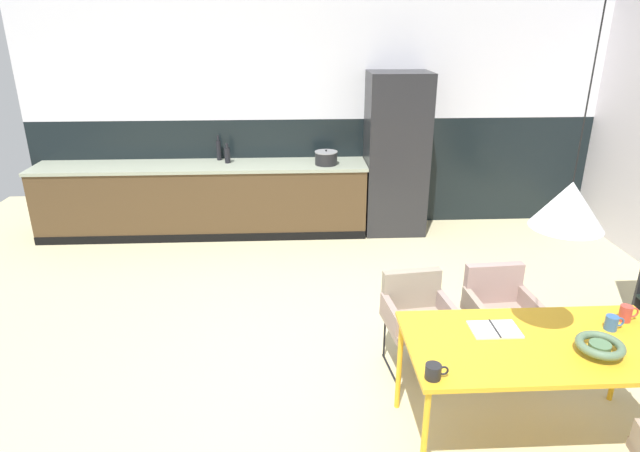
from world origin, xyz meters
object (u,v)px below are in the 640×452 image
at_px(open_book, 495,329).
at_px(refrigerator_column, 396,155).
at_px(armchair_near_window, 416,308).
at_px(cooking_pot, 326,158).
at_px(bottle_vinegar_dark, 219,150).
at_px(bottle_oil_tall, 227,155).
at_px(dining_table, 541,349).
at_px(mug_wide_latte, 626,313).
at_px(mug_short_terracotta, 612,323).
at_px(armchair_far_side, 498,302).
at_px(mug_white_ceramic, 434,372).
at_px(pendant_lamp_over_table_near, 569,205).
at_px(fruit_bowl, 600,346).

bearing_deg(open_book, refrigerator_column, 89.48).
bearing_deg(armchair_near_window, cooking_pot, -86.53).
height_order(refrigerator_column, cooking_pot, refrigerator_column).
bearing_deg(bottle_vinegar_dark, bottle_oil_tall, -50.79).
height_order(dining_table, cooking_pot, cooking_pot).
distance_m(mug_wide_latte, cooking_pot, 3.86).
distance_m(bottle_oil_tall, bottle_vinegar_dark, 0.19).
bearing_deg(armchair_near_window, mug_wide_latte, 144.22).
bearing_deg(mug_short_terracotta, armchair_far_side, 116.75).
height_order(mug_white_ceramic, mug_short_terracotta, mug_short_terracotta).
xyz_separation_m(armchair_near_window, pendant_lamp_over_table_near, (0.56, -0.90, 1.13)).
bearing_deg(dining_table, open_book, 149.06).
distance_m(armchair_far_side, bottle_oil_tall, 3.78).
relative_size(dining_table, fruit_bowl, 6.02).
xyz_separation_m(mug_white_ceramic, mug_short_terracotta, (1.23, 0.42, 0.00)).
height_order(bottle_oil_tall, bottle_vinegar_dark, bottle_vinegar_dark).
bearing_deg(armchair_far_side, fruit_bowl, 96.14).
bearing_deg(open_book, mug_short_terracotta, -2.00).
xyz_separation_m(armchair_near_window, cooking_pot, (-0.51, 2.80, 0.48)).
distance_m(dining_table, fruit_bowl, 0.32).
height_order(armchair_near_window, bottle_oil_tall, bottle_oil_tall).
height_order(mug_wide_latte, bottle_oil_tall, bottle_oil_tall).
distance_m(refrigerator_column, armchair_far_side, 2.90).
height_order(open_book, mug_wide_latte, mug_wide_latte).
relative_size(mug_wide_latte, pendant_lamp_over_table_near, 0.10).
bearing_deg(armchair_far_side, open_book, 62.89).
bearing_deg(refrigerator_column, fruit_bowl, -83.01).
relative_size(open_book, mug_white_ceramic, 2.30).
bearing_deg(armchair_near_window, refrigerator_column, -103.91).
xyz_separation_m(bottle_vinegar_dark, pendant_lamp_over_table_near, (2.39, -3.98, 0.60)).
xyz_separation_m(cooking_pot, bottle_vinegar_dark, (-1.32, 0.29, 0.05)).
xyz_separation_m(fruit_bowl, pendant_lamp_over_table_near, (-0.27, 0.11, 0.83)).
bearing_deg(bottle_vinegar_dark, armchair_near_window, -59.22).
distance_m(armchair_near_window, bottle_vinegar_dark, 3.63).
distance_m(dining_table, pendant_lamp_over_table_near, 0.93).
height_order(armchair_far_side, bottle_oil_tall, bottle_oil_tall).
height_order(mug_white_ceramic, mug_wide_latte, mug_wide_latte).
relative_size(mug_white_ceramic, bottle_oil_tall, 0.53).
distance_m(fruit_bowl, bottle_vinegar_dark, 4.89).
bearing_deg(refrigerator_column, mug_wide_latte, -76.62).
height_order(dining_table, fruit_bowl, fruit_bowl).
bearing_deg(open_book, bottle_oil_tall, 119.06).
xyz_separation_m(mug_white_ceramic, bottle_oil_tall, (-1.54, 4.11, 0.21)).
relative_size(armchair_far_side, open_book, 2.61).
bearing_deg(dining_table, mug_short_terracotta, 13.41).
xyz_separation_m(refrigerator_column, mug_white_ceramic, (-0.53, -4.05, -0.20)).
relative_size(cooking_pot, bottle_vinegar_dark, 0.88).
bearing_deg(refrigerator_column, dining_table, -86.88).
relative_size(cooking_pot, bottle_oil_tall, 1.13).
bearing_deg(mug_white_ceramic, refrigerator_column, 82.51).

